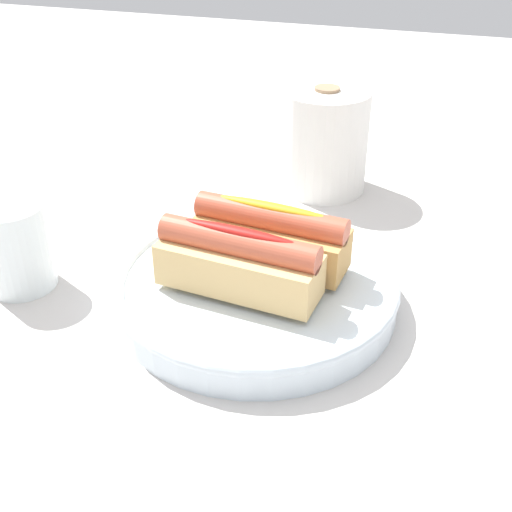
{
  "coord_description": "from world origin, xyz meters",
  "views": [
    {
      "loc": [
        0.16,
        -0.49,
        0.38
      ],
      "look_at": [
        0.01,
        0.01,
        0.06
      ],
      "focal_mm": 46.43,
      "sensor_mm": 36.0,
      "label": 1
    }
  ],
  "objects_px": {
    "water_glass": "(17,251)",
    "paper_towel_roll": "(324,141)",
    "serving_bowl": "(256,288)",
    "hotdog_back": "(270,236)",
    "hotdog_front": "(241,263)"
  },
  "relations": [
    {
      "from": "paper_towel_roll",
      "to": "hotdog_back",
      "type": "bearing_deg",
      "value": -90.2
    },
    {
      "from": "serving_bowl",
      "to": "paper_towel_roll",
      "type": "xyz_separation_m",
      "value": [
        0.01,
        0.28,
        0.05
      ]
    },
    {
      "from": "serving_bowl",
      "to": "paper_towel_roll",
      "type": "bearing_deg",
      "value": 88.51
    },
    {
      "from": "serving_bowl",
      "to": "hotdog_back",
      "type": "xyz_separation_m",
      "value": [
        0.01,
        0.03,
        0.04
      ]
    },
    {
      "from": "hotdog_front",
      "to": "water_glass",
      "type": "bearing_deg",
      "value": -177.75
    },
    {
      "from": "serving_bowl",
      "to": "hotdog_back",
      "type": "distance_m",
      "value": 0.05
    },
    {
      "from": "hotdog_back",
      "to": "paper_towel_roll",
      "type": "xyz_separation_m",
      "value": [
        0.0,
        0.25,
        0.0
      ]
    },
    {
      "from": "hotdog_front",
      "to": "paper_towel_roll",
      "type": "relative_size",
      "value": 1.15
    },
    {
      "from": "hotdog_back",
      "to": "water_glass",
      "type": "height_order",
      "value": "hotdog_back"
    },
    {
      "from": "serving_bowl",
      "to": "water_glass",
      "type": "bearing_deg",
      "value": -171.42
    },
    {
      "from": "water_glass",
      "to": "paper_towel_roll",
      "type": "distance_m",
      "value": 0.4
    },
    {
      "from": "serving_bowl",
      "to": "hotdog_front",
      "type": "height_order",
      "value": "hotdog_front"
    },
    {
      "from": "serving_bowl",
      "to": "paper_towel_roll",
      "type": "distance_m",
      "value": 0.28
    },
    {
      "from": "hotdog_back",
      "to": "water_glass",
      "type": "distance_m",
      "value": 0.25
    },
    {
      "from": "hotdog_front",
      "to": "serving_bowl",
      "type": "bearing_deg",
      "value": 76.76
    }
  ]
}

